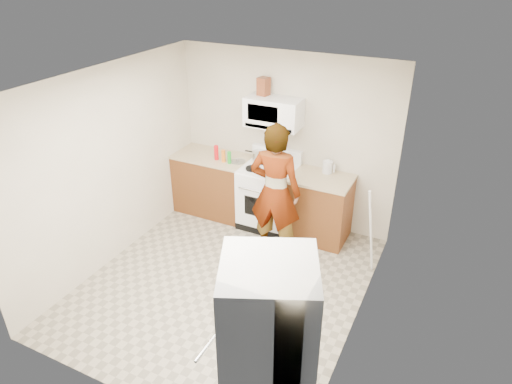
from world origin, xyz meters
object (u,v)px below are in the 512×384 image
Objects in this scene: gas_range at (269,195)px; microwave at (274,112)px; person at (275,192)px; fridge at (268,353)px; saucepan at (260,156)px; kettle at (328,167)px.

microwave is at bearing 90.00° from gas_range.
person reaches higher than fridge.
microwave is at bearing 89.89° from fridge.
fridge is 7.79× the size of saucepan.
gas_range is 3.29m from fridge.
gas_range is at bearing -90.00° from microwave.
gas_range is 6.71× the size of kettle.
kettle is at bearing 76.38° from fridge.
person reaches higher than saucepan.
fridge is 3.22m from kettle.
microwave is 1.14m from person.
microwave reaches higher than kettle.
fridge is at bearing -66.59° from microwave.
gas_range is 1.22m from microwave.
person is 10.95× the size of kettle.
fridge is (0.98, -2.36, -0.07)m from person.
gas_range is at bearing -154.39° from kettle.
kettle is (0.42, 0.82, 0.10)m from person.
kettle is at bearing 4.76° from microwave.
gas_range is at bearing -63.40° from person.
person is 0.97m from saucepan.
person is at bearing -105.51° from kettle.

